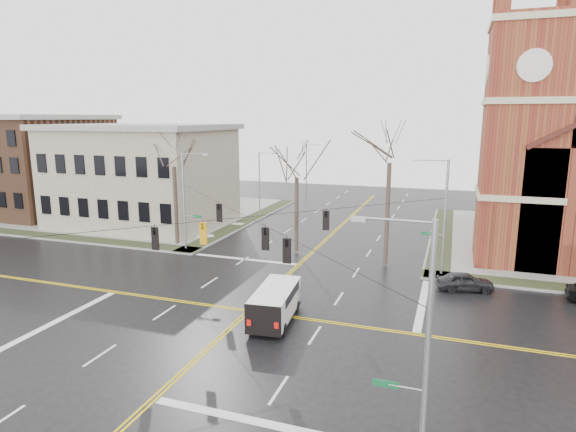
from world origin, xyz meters
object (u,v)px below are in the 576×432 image
(streetlight_north_a, at_px, (260,182))
(cargo_van, at_px, (276,301))
(signal_pole_se, at_px, (422,344))
(parked_car_a, at_px, (465,281))
(tree_nw_far, at_px, (173,161))
(tree_nw_near, at_px, (297,173))
(signal_pole_ne, at_px, (443,214))
(tree_ne, at_px, (390,156))
(signal_pole_nw, at_px, (186,198))
(streetlight_north_b, at_px, (307,166))

(streetlight_north_a, distance_m, cargo_van, 31.60)
(signal_pole_se, distance_m, streetlight_north_a, 45.20)
(signal_pole_se, xyz_separation_m, parked_car_a, (1.87, 20.09, -4.28))
(streetlight_north_a, relative_size, tree_nw_far, 0.71)
(signal_pole_se, xyz_separation_m, cargo_van, (-9.17, 10.79, -3.72))
(cargo_van, distance_m, tree_nw_near, 16.36)
(signal_pole_ne, xyz_separation_m, cargo_van, (-9.17, -12.21, -3.72))
(signal_pole_se, distance_m, tree_ne, 25.03)
(signal_pole_ne, distance_m, parked_car_a, 5.50)
(signal_pole_nw, distance_m, cargo_van, 18.56)
(tree_nw_far, bearing_deg, tree_nw_near, 5.54)
(streetlight_north_b, height_order, tree_nw_near, tree_nw_near)
(streetlight_north_b, bearing_deg, parked_car_a, -58.82)
(parked_car_a, bearing_deg, tree_ne, 42.48)
(tree_nw_far, bearing_deg, tree_ne, -0.26)
(signal_pole_ne, height_order, signal_pole_nw, same)
(streetlight_north_a, relative_size, streetlight_north_b, 1.00)
(signal_pole_nw, distance_m, tree_nw_near, 10.57)
(signal_pole_se, bearing_deg, signal_pole_nw, 134.55)
(streetlight_north_a, bearing_deg, streetlight_north_b, 90.00)
(signal_pole_ne, relative_size, parked_car_a, 2.28)
(signal_pole_ne, bearing_deg, streetlight_north_a, 143.10)
(signal_pole_se, distance_m, tree_nw_far, 34.78)
(signal_pole_nw, xyz_separation_m, cargo_van, (13.47, -12.21, -3.72))
(signal_pole_ne, relative_size, cargo_van, 1.59)
(signal_pole_ne, height_order, tree_nw_near, tree_nw_near)
(signal_pole_ne, height_order, tree_ne, tree_ne)
(signal_pole_se, bearing_deg, tree_ne, 100.21)
(signal_pole_ne, distance_m, tree_nw_far, 24.86)
(tree_nw_far, xyz_separation_m, tree_nw_near, (11.93, 1.16, -0.75))
(signal_pole_ne, bearing_deg, signal_pole_nw, 180.00)
(tree_nw_near, bearing_deg, signal_pole_se, -63.58)
(tree_nw_near, height_order, tree_ne, tree_ne)
(streetlight_north_b, bearing_deg, signal_pole_se, -69.73)
(signal_pole_ne, xyz_separation_m, streetlight_north_a, (-21.97, 16.50, -0.48))
(parked_car_a, height_order, tree_nw_far, tree_nw_far)
(parked_car_a, relative_size, tree_ne, 0.31)
(tree_nw_near, bearing_deg, streetlight_north_b, 105.30)
(signal_pole_ne, bearing_deg, parked_car_a, -57.26)
(cargo_van, height_order, tree_nw_near, tree_nw_near)
(parked_car_a, xyz_separation_m, tree_nw_far, (-26.48, 4.27, 7.48))
(streetlight_north_a, relative_size, parked_car_a, 2.03)
(cargo_van, bearing_deg, signal_pole_se, -55.45)
(streetlight_north_a, height_order, tree_nw_near, tree_nw_near)
(signal_pole_ne, distance_m, cargo_van, 15.72)
(signal_pole_ne, xyz_separation_m, tree_nw_near, (-12.68, 2.52, 2.46))
(streetlight_north_b, relative_size, tree_ne, 0.63)
(signal_pole_nw, bearing_deg, tree_nw_far, 145.27)
(signal_pole_se, distance_m, cargo_van, 14.64)
(parked_car_a, distance_m, tree_nw_near, 16.93)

